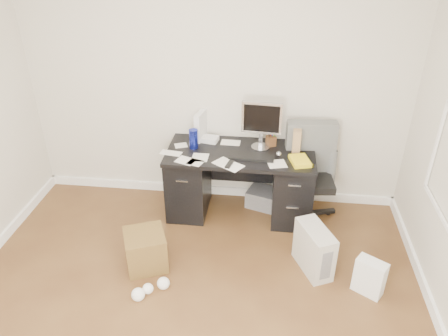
% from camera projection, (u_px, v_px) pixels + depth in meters
% --- Properties ---
extents(ground, '(4.00, 4.00, 0.00)m').
position_uv_depth(ground, '(183.00, 333.00, 3.40)').
color(ground, '#4B2E18').
rests_on(ground, ground).
extents(room_shell, '(4.02, 4.02, 2.71)m').
position_uv_depth(room_shell, '(176.00, 141.00, 2.60)').
color(room_shell, beige).
rests_on(room_shell, ground).
extents(desk, '(1.50, 0.70, 0.75)m').
position_uv_depth(desk, '(240.00, 181.00, 4.60)').
color(desk, black).
rests_on(desk, ground).
extents(loose_papers, '(1.10, 0.60, 0.00)m').
position_uv_depth(loose_papers, '(220.00, 153.00, 4.40)').
color(loose_papers, white).
rests_on(loose_papers, desk).
extents(lcd_monitor, '(0.42, 0.26, 0.51)m').
position_uv_depth(lcd_monitor, '(261.00, 125.00, 4.36)').
color(lcd_monitor, '#B5B5BA').
rests_on(lcd_monitor, desk).
extents(keyboard, '(0.46, 0.18, 0.03)m').
position_uv_depth(keyboard, '(251.00, 157.00, 4.30)').
color(keyboard, black).
rests_on(keyboard, desk).
extents(computer_mouse, '(0.07, 0.07, 0.06)m').
position_uv_depth(computer_mouse, '(279.00, 154.00, 4.31)').
color(computer_mouse, '#B5B5BA').
rests_on(computer_mouse, desk).
extents(travel_mug, '(0.11, 0.11, 0.20)m').
position_uv_depth(travel_mug, '(193.00, 139.00, 4.44)').
color(travel_mug, '#152097').
rests_on(travel_mug, desk).
extents(white_binder, '(0.17, 0.28, 0.31)m').
position_uv_depth(white_binder, '(201.00, 125.00, 4.61)').
color(white_binder, silver).
rests_on(white_binder, desk).
extents(magazine_file, '(0.12, 0.22, 0.25)m').
position_uv_depth(magazine_file, '(297.00, 139.00, 4.39)').
color(magazine_file, olive).
rests_on(magazine_file, desk).
extents(pen_cup, '(0.14, 0.14, 0.26)m').
position_uv_depth(pen_cup, '(271.00, 134.00, 4.48)').
color(pen_cup, '#503117').
rests_on(pen_cup, desk).
extents(yellow_book, '(0.24, 0.27, 0.04)m').
position_uv_depth(yellow_book, '(301.00, 161.00, 4.21)').
color(yellow_book, yellow).
rests_on(yellow_book, desk).
extents(paper_remote, '(0.29, 0.28, 0.02)m').
position_uv_depth(paper_remote, '(231.00, 165.00, 4.17)').
color(paper_remote, white).
rests_on(paper_remote, desk).
extents(office_chair, '(0.64, 0.64, 1.04)m').
position_uv_depth(office_chair, '(310.00, 175.00, 4.47)').
color(office_chair, '#545754').
rests_on(office_chair, ground).
extents(pc_tower, '(0.36, 0.49, 0.44)m').
position_uv_depth(pc_tower, '(314.00, 249.00, 3.92)').
color(pc_tower, '#B7B2A5').
rests_on(pc_tower, ground).
extents(shopping_bag, '(0.31, 0.29, 0.34)m').
position_uv_depth(shopping_bag, '(370.00, 277.00, 3.69)').
color(shopping_bag, white).
rests_on(shopping_bag, ground).
extents(wicker_basket, '(0.46, 0.46, 0.35)m').
position_uv_depth(wicker_basket, '(146.00, 250.00, 3.98)').
color(wicker_basket, '#523A18').
rests_on(wicker_basket, ground).
extents(desk_printer, '(0.40, 0.36, 0.19)m').
position_uv_depth(desk_printer, '(263.00, 198.00, 4.86)').
color(desk_printer, slate).
rests_on(desk_printer, ground).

